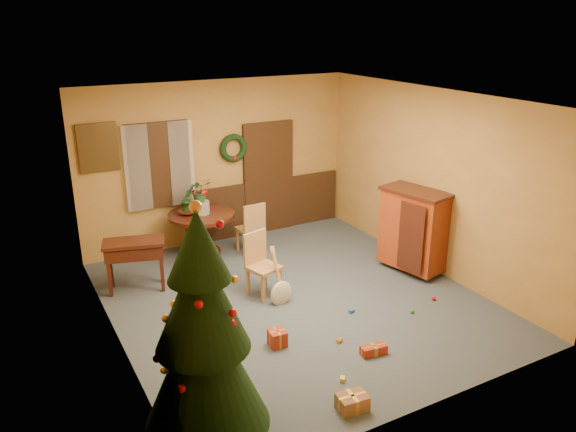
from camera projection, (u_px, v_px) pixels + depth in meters
room_envelope at (232, 180)px, 10.16m from camera, size 5.50×5.50×5.50m
dining_table at (202, 226)px, 9.53m from camera, size 1.12×1.12×0.77m
urn at (201, 207)px, 9.42m from camera, size 0.29×0.29×0.21m
centerpiece_plant at (200, 190)px, 9.32m from camera, size 0.36×0.31×0.40m
chair_near at (260, 262)px, 8.22m from camera, size 0.51×0.51×0.96m
chair_far at (252, 227)px, 9.62m from camera, size 0.43×0.43×0.94m
guitar at (281, 279)px, 7.96m from camera, size 0.46×0.58×0.78m
plant_stand at (188, 228)px, 9.51m from camera, size 0.33×0.33×0.85m
stand_plant at (187, 199)px, 9.33m from camera, size 0.21×0.17×0.37m
christmas_tree at (203, 336)px, 5.09m from camera, size 1.20×1.20×2.47m
writing_desk at (134, 253)px, 8.33m from camera, size 0.97×0.66×0.79m
sideboard at (413, 228)px, 8.91m from camera, size 0.78×1.16×1.37m
gift_a at (352, 402)px, 5.90m from camera, size 0.33×0.26×0.17m
gift_b at (277, 338)px, 7.03m from camera, size 0.22×0.22×0.21m
gift_c at (198, 355)px, 6.76m from camera, size 0.28×0.27×0.13m
gift_d at (374, 350)px, 6.87m from camera, size 0.34×0.17×0.12m
toy_a at (351, 311)px, 7.83m from camera, size 0.09×0.07×0.05m
toy_b at (412, 311)px, 7.82m from camera, size 0.06×0.06×0.06m
toy_c at (343, 379)px, 6.37m from camera, size 0.09×0.09×0.05m
toy_d at (434, 299)px, 8.17m from camera, size 0.06×0.06×0.06m
toy_e at (339, 341)px, 7.13m from camera, size 0.09×0.08×0.05m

